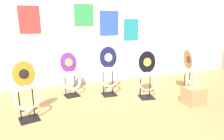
# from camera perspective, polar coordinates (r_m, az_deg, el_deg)

# --- Properties ---
(ground_plane) EXTENTS (14.00, 14.00, 0.00)m
(ground_plane) POSITION_cam_1_polar(r_m,az_deg,el_deg) (3.08, 6.44, -14.50)
(ground_plane) COLOR #B7844C
(wall_back) EXTENTS (8.00, 0.07, 2.60)m
(wall_back) POSITION_cam_1_polar(r_m,az_deg,el_deg) (4.70, -4.83, 11.94)
(wall_back) COLOR silver
(wall_back) RESTS_ON ground_plane
(toilet_seat_display_purple_note) EXTENTS (0.41, 0.37, 0.85)m
(toilet_seat_display_purple_note) POSITION_cam_1_polar(r_m,az_deg,el_deg) (4.01, -11.70, -1.90)
(toilet_seat_display_purple_note) COLOR black
(toilet_seat_display_purple_note) RESTS_ON ground_plane
(toilet_seat_display_woodgrain) EXTENTS (0.45, 0.42, 0.89)m
(toilet_seat_display_woodgrain) POSITION_cam_1_polar(r_m,az_deg,el_deg) (4.35, 21.52, -0.77)
(toilet_seat_display_woodgrain) COLOR black
(toilet_seat_display_woodgrain) RESTS_ON ground_plane
(toilet_seat_display_jazz_black) EXTENTS (0.39, 0.32, 0.91)m
(toilet_seat_display_jazz_black) POSITION_cam_1_polar(r_m,az_deg,el_deg) (3.86, 10.03, -1.71)
(toilet_seat_display_jazz_black) COLOR black
(toilet_seat_display_jazz_black) RESTS_ON ground_plane
(toilet_seat_display_navy_moon) EXTENTS (0.41, 0.29, 0.97)m
(toilet_seat_display_navy_moon) POSITION_cam_1_polar(r_m,az_deg,el_deg) (3.95, -0.86, -0.87)
(toilet_seat_display_navy_moon) COLOR black
(toilet_seat_display_navy_moon) RESTS_ON ground_plane
(toilet_seat_display_orange_sun) EXTENTS (0.40, 0.34, 0.90)m
(toilet_seat_display_orange_sun) POSITION_cam_1_polar(r_m,az_deg,el_deg) (3.21, -23.27, -5.88)
(toilet_seat_display_orange_sun) COLOR black
(toilet_seat_display_orange_sun) RESTS_ON ground_plane
(storage_box) EXTENTS (0.36, 0.30, 0.30)m
(storage_box) POSITION_cam_1_polar(r_m,az_deg,el_deg) (3.90, 22.26, -6.80)
(storage_box) COLOR #A37F51
(storage_box) RESTS_ON ground_plane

